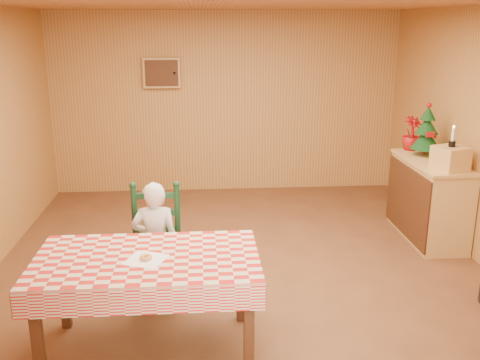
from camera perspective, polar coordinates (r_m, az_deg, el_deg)
The scene contains 12 objects.
ground at distance 5.36m, azimuth 0.16°, elevation -10.41°, with size 6.00×6.00×0.00m, color brown.
cabin_walls at distance 5.35m, azimuth -0.30°, elevation 10.04°, with size 5.10×6.05×2.65m.
dining_table at distance 4.04m, azimuth -9.87°, elevation -9.14°, with size 1.66×0.96×0.77m.
ladder_chair at distance 4.83m, azimuth -8.92°, elevation -7.12°, with size 0.44×0.40×1.08m.
seated_child at distance 4.75m, azimuth -9.00°, elevation -6.74°, with size 0.41×0.27×1.12m, color silver.
napkin at distance 3.96m, azimuth -9.99°, elevation -8.35°, with size 0.26×0.26×0.00m, color white.
donut at distance 3.95m, azimuth -10.00°, elevation -8.12°, with size 0.09×0.09×0.03m, color #CE864A.
shelf_unit at distance 6.52m, azimuth 19.44°, elevation -1.99°, with size 0.54×1.24×0.93m.
crate at distance 6.02m, azimuth 21.52°, elevation 2.16°, with size 0.30×0.30×0.25m, color tan.
christmas_tree at distance 6.57m, azimuth 19.26°, elevation 4.87°, with size 0.34×0.34×0.62m.
flower_arrangement at distance 6.84m, azimuth 17.84°, elevation 4.77°, with size 0.23×0.23×0.41m, color #9A0E10.
candle_set at distance 5.98m, azimuth 21.71°, elevation 3.93°, with size 0.07×0.07×0.22m.
Camera 1 is at (-0.38, -4.77, 2.40)m, focal length 40.00 mm.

